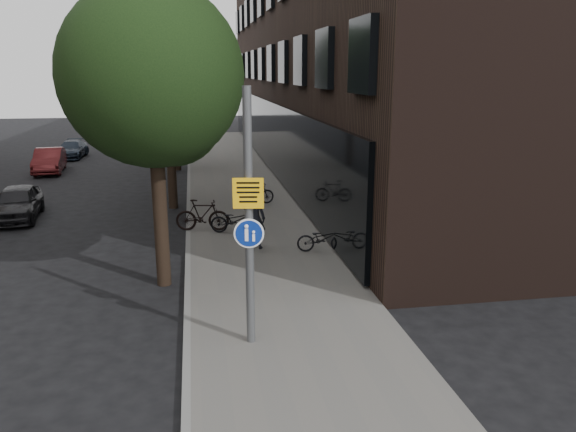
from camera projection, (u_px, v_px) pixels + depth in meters
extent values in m
plane|color=black|center=(293.00, 361.00, 10.76)|extent=(120.00, 120.00, 0.00)
cube|color=#5C5A55|center=(251.00, 222.00, 20.33)|extent=(4.50, 60.00, 0.12)
cube|color=slate|center=(188.00, 225.00, 19.96)|extent=(0.15, 60.00, 0.13)
cube|color=black|center=(375.00, 3.00, 30.85)|extent=(12.00, 40.00, 18.00)
cylinder|color=black|center=(161.00, 225.00, 14.23)|extent=(0.36, 0.36, 3.20)
sphere|color=black|center=(152.00, 75.00, 13.30)|extent=(4.40, 4.40, 4.40)
sphere|color=black|center=(172.00, 115.00, 14.38)|extent=(2.64, 2.64, 2.64)
cylinder|color=black|center=(172.00, 169.00, 22.34)|extent=(0.36, 0.36, 3.20)
sphere|color=black|center=(166.00, 73.00, 21.41)|extent=(5.00, 5.00, 5.00)
sphere|color=black|center=(179.00, 99.00, 22.49)|extent=(3.00, 3.00, 3.00)
cylinder|color=black|center=(177.00, 141.00, 30.93)|extent=(0.36, 0.36, 3.20)
sphere|color=black|center=(173.00, 72.00, 29.99)|extent=(5.00, 5.00, 5.00)
sphere|color=black|center=(182.00, 91.00, 31.07)|extent=(3.00, 3.00, 3.00)
cylinder|color=#595B5E|center=(249.00, 221.00, 10.69)|extent=(0.17, 0.17, 5.03)
cube|color=#DFA10B|center=(248.00, 192.00, 10.55)|extent=(0.58, 0.12, 0.58)
cylinder|color=navy|center=(249.00, 232.00, 10.75)|extent=(0.51, 0.09, 0.51)
cylinder|color=white|center=(249.00, 232.00, 10.75)|extent=(0.58, 0.10, 0.58)
imported|color=black|center=(254.00, 218.00, 17.01)|extent=(0.82, 0.70, 1.90)
imported|color=black|center=(323.00, 239.00, 16.80)|extent=(1.59, 0.74, 0.81)
imported|color=black|center=(257.00, 194.00, 22.68)|extent=(1.55, 0.79, 0.90)
imported|color=black|center=(235.00, 220.00, 18.72)|extent=(1.75, 0.94, 0.87)
imported|color=black|center=(202.00, 215.00, 18.96)|extent=(1.87, 0.80, 1.09)
imported|color=black|center=(17.00, 203.00, 20.88)|extent=(1.82, 3.81, 1.26)
imported|color=maroon|center=(49.00, 160.00, 30.46)|extent=(1.76, 4.07, 1.30)
imported|color=#1D2634|center=(72.00, 149.00, 35.54)|extent=(1.67, 3.77, 1.07)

